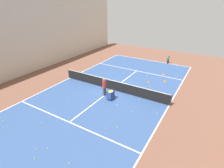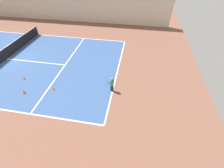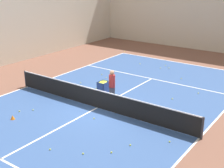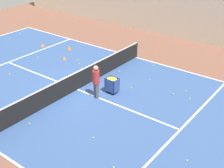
{
  "view_description": "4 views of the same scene",
  "coord_description": "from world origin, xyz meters",
  "px_view_note": "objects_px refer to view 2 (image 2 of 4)",
  "views": [
    {
      "loc": [
        -8.33,
        13.81,
        8.37
      ],
      "look_at": [
        0.0,
        0.0,
        0.65
      ],
      "focal_mm": 28.0,
      "sensor_mm": 36.0,
      "label": 1
    },
    {
      "loc": [
        -11.01,
        -12.87,
        8.37
      ],
      "look_at": [
        -2.71,
        -11.4,
        0.74
      ],
      "focal_mm": 24.0,
      "sensor_mm": 36.0,
      "label": 2
    },
    {
      "loc": [
        9.96,
        -12.48,
        7.05
      ],
      "look_at": [
        0.02,
        1.4,
        1.01
      ],
      "focal_mm": 50.0,
      "sensor_mm": 36.0,
      "label": 3
    },
    {
      "loc": [
        11.01,
        10.83,
        8.29
      ],
      "look_at": [
        -0.9,
        1.74,
        0.53
      ],
      "focal_mm": 50.0,
      "sensor_mm": 36.0,
      "label": 4
    }
  ],
  "objects_px": {
    "training_cone_0": "(24,78)",
    "training_cone_1": "(24,92)",
    "tennis_net": "(4,54)",
    "player_near_baseline": "(112,84)"
  },
  "relations": [
    {
      "from": "player_near_baseline",
      "to": "training_cone_0",
      "type": "relative_size",
      "value": 5.8
    },
    {
      "from": "training_cone_0",
      "to": "training_cone_1",
      "type": "relative_size",
      "value": 0.76
    },
    {
      "from": "training_cone_0",
      "to": "training_cone_1",
      "type": "distance_m",
      "value": 1.85
    },
    {
      "from": "tennis_net",
      "to": "training_cone_0",
      "type": "relative_size",
      "value": 52.17
    },
    {
      "from": "tennis_net",
      "to": "training_cone_1",
      "type": "bearing_deg",
      "value": -131.42
    },
    {
      "from": "tennis_net",
      "to": "player_near_baseline",
      "type": "xyz_separation_m",
      "value": [
        -2.71,
        -11.39,
        0.21
      ]
    },
    {
      "from": "tennis_net",
      "to": "training_cone_0",
      "type": "distance_m",
      "value": 4.54
    },
    {
      "from": "training_cone_0",
      "to": "training_cone_1",
      "type": "xyz_separation_m",
      "value": [
        -1.54,
        -1.04,
        0.04
      ]
    },
    {
      "from": "tennis_net",
      "to": "training_cone_1",
      "type": "height_order",
      "value": "tennis_net"
    },
    {
      "from": "tennis_net",
      "to": "training_cone_0",
      "type": "bearing_deg",
      "value": -125.5
    }
  ]
}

